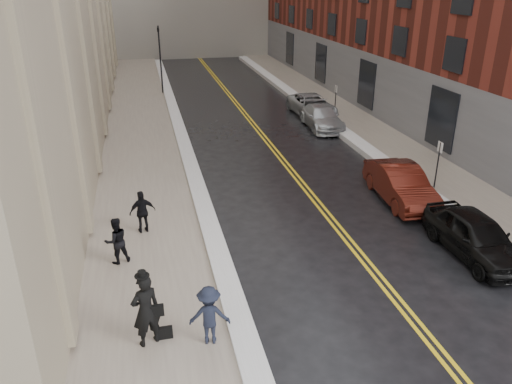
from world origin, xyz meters
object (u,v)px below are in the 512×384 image
car_maroon (400,184)px  pedestrian_a (116,241)px  car_silver_near (322,117)px  car_black (475,236)px  pedestrian_c (143,212)px  pedestrian_main (146,310)px  car_silver_far (312,105)px  pedestrian_b (209,315)px

car_maroon → pedestrian_a: bearing=-163.3°
car_silver_near → car_black: bearing=-88.6°
car_silver_near → pedestrian_c: pedestrian_c is taller
car_maroon → pedestrian_main: bearing=-143.5°
car_silver_near → pedestrian_a: pedestrian_a is taller
car_black → car_silver_far: car_black is taller
pedestrian_c → car_black: bearing=147.9°
car_silver_far → pedestrian_main: bearing=-120.1°
car_maroon → pedestrian_b: pedestrian_b is taller
car_maroon → pedestrian_main: pedestrian_main is taller
car_black → pedestrian_main: bearing=-168.9°
pedestrian_c → car_maroon: bearing=171.6°
car_black → pedestrian_a: (-11.60, 1.95, 0.19)m
pedestrian_a → pedestrian_b: (2.36, -4.44, 0.02)m
car_maroon → pedestrian_b: size_ratio=2.87×
car_maroon → pedestrian_main: 12.49m
car_silver_far → pedestrian_b: size_ratio=3.09×
car_silver_far → pedestrian_a: (-12.21, -16.65, 0.25)m
car_black → car_maroon: 4.60m
car_silver_far → pedestrian_c: 18.58m
car_maroon → car_silver_near: 11.00m
car_black → car_silver_far: size_ratio=0.88×
car_maroon → pedestrian_main: (-10.47, -6.81, 0.39)m
car_black → car_silver_far: (0.62, 18.60, -0.05)m
pedestrian_main → pedestrian_c: (0.03, 6.11, -0.21)m
pedestrian_a → car_silver_far: bearing=-145.2°
pedestrian_b → pedestrian_a: bearing=-51.5°
pedestrian_c → pedestrian_b: bearing=91.0°
car_maroon → pedestrian_main: size_ratio=2.30×
pedestrian_main → pedestrian_c: size_ratio=1.26×
car_maroon → pedestrian_b: bearing=-138.1°
car_silver_far → pedestrian_b: pedestrian_b is taller
car_silver_near → pedestrian_b: bearing=-115.4°
pedestrian_b → pedestrian_c: pedestrian_b is taller
car_maroon → pedestrian_c: 10.47m
pedestrian_b → car_black: bearing=-154.3°
car_silver_far → pedestrian_c: size_ratio=3.12×
car_maroon → car_silver_near: size_ratio=0.99×
car_silver_near → pedestrian_main: (-10.99, -17.80, 0.48)m
car_silver_far → pedestrian_a: 20.65m
car_maroon → car_silver_far: (0.92, 14.00, -0.07)m
car_silver_near → pedestrian_b: pedestrian_b is taller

